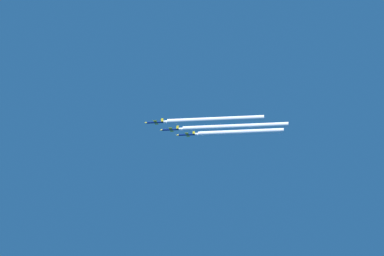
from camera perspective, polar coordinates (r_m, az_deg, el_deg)
jet_lead at (r=823.20m, az=-1.50°, el=0.23°), size 7.92×11.53×2.77m
jet_second_echelon at (r=830.01m, az=-0.89°, el=-0.06°), size 7.92×11.53×2.77m
jet_third_echelon at (r=837.64m, az=-0.24°, el=-0.26°), size 7.92×11.53×2.77m
smoke_trail_lead at (r=818.51m, az=0.86°, el=0.33°), size 3.06×57.88×3.06m
smoke_trail_second_echelon at (r=825.37m, az=1.65°, el=0.04°), size 3.06×63.43×3.06m
smoke_trail_third_echelon at (r=833.97m, az=1.89°, el=-0.18°), size 3.06×51.89×3.06m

